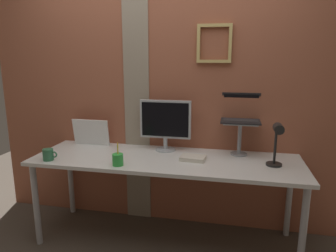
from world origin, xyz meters
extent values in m
plane|color=#4C4238|center=(0.00, 0.00, 0.00)|extent=(6.00, 6.00, 0.00)
cube|color=#9E563D|center=(0.00, 0.40, 1.16)|extent=(3.26, 0.12, 2.32)
cube|color=gray|center=(-0.22, 0.34, 1.16)|extent=(0.24, 0.01, 2.32)
cube|color=tan|center=(0.47, 0.32, 1.81)|extent=(0.29, 0.03, 0.03)
cube|color=tan|center=(0.47, 0.32, 1.52)|extent=(0.29, 0.03, 0.03)
cube|color=tan|center=(0.34, 0.32, 1.66)|extent=(0.03, 0.03, 0.27)
cube|color=tan|center=(0.60, 0.32, 1.66)|extent=(0.03, 0.03, 0.27)
cube|color=white|center=(0.12, 0.00, 0.72)|extent=(2.20, 0.69, 0.03)
cylinder|color=#B2B2B7|center=(-0.92, -0.29, 0.35)|extent=(0.05, 0.05, 0.71)
cylinder|color=#B2B2B7|center=(1.16, -0.29, 0.35)|extent=(0.05, 0.05, 0.71)
cylinder|color=#B2B2B7|center=(-0.92, 0.28, 0.35)|extent=(0.05, 0.05, 0.71)
cylinder|color=#B2B2B7|center=(1.16, 0.28, 0.35)|extent=(0.05, 0.05, 0.71)
cylinder|color=#ADB2B7|center=(0.07, 0.22, 0.75)|extent=(0.18, 0.18, 0.01)
cylinder|color=#ADB2B7|center=(0.07, 0.22, 0.80)|extent=(0.04, 0.04, 0.10)
cube|color=#ADB2B7|center=(0.07, 0.22, 1.02)|extent=(0.45, 0.04, 0.34)
cube|color=black|center=(0.07, 0.20, 1.02)|extent=(0.42, 0.00, 0.30)
cylinder|color=gray|center=(0.71, 0.22, 0.75)|extent=(0.14, 0.14, 0.01)
cylinder|color=gray|center=(0.71, 0.22, 0.88)|extent=(0.03, 0.03, 0.26)
cube|color=gray|center=(0.71, 0.22, 1.02)|extent=(0.28, 0.22, 0.01)
cube|color=black|center=(0.71, 0.22, 1.03)|extent=(0.32, 0.23, 0.01)
cube|color=#2D2D30|center=(0.71, 0.24, 1.04)|extent=(0.28, 0.14, 0.00)
cube|color=black|center=(0.71, 0.37, 1.15)|extent=(0.32, 0.07, 0.22)
cube|color=black|center=(0.71, 0.36, 1.14)|extent=(0.29, 0.06, 0.19)
cube|color=white|center=(-0.65, 0.24, 0.86)|extent=(0.35, 0.05, 0.25)
cylinder|color=black|center=(0.97, 0.00, 0.75)|extent=(0.12, 0.12, 0.02)
cylinder|color=black|center=(0.97, 0.00, 0.91)|extent=(0.02, 0.02, 0.32)
cylinder|color=black|center=(0.97, -0.09, 1.05)|extent=(0.07, 0.11, 0.07)
cylinder|color=green|center=(-0.20, -0.25, 0.79)|extent=(0.08, 0.08, 0.09)
cylinder|color=yellow|center=(-0.20, -0.24, 0.83)|extent=(0.02, 0.03, 0.17)
cylinder|color=orange|center=(-0.20, -0.24, 0.83)|extent=(0.02, 0.04, 0.15)
cylinder|color=green|center=(-0.20, -0.24, 0.82)|extent=(0.02, 0.01, 0.15)
cylinder|color=#33724C|center=(-0.79, -0.25, 0.79)|extent=(0.08, 0.08, 0.09)
torus|color=#33724C|center=(-0.74, -0.25, 0.79)|extent=(0.05, 0.01, 0.05)
cube|color=silver|center=(0.35, 0.00, 0.76)|extent=(0.21, 0.16, 0.03)
camera|label=1|loc=(0.64, -2.37, 1.55)|focal=33.02mm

